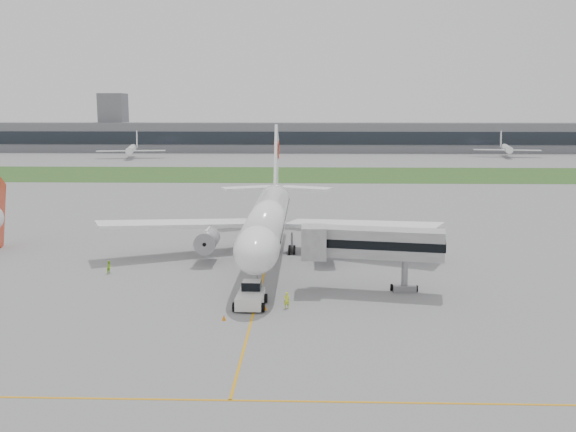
{
  "coord_description": "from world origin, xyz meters",
  "views": [
    {
      "loc": [
        5.46,
        -82.54,
        20.41
      ],
      "look_at": [
        2.81,
        2.0,
        6.29
      ],
      "focal_mm": 40.0,
      "sensor_mm": 36.0,
      "label": 1
    }
  ],
  "objects_px": {
    "pushback_tug": "(251,295)",
    "airliner": "(268,217)",
    "jet_bridge": "(368,244)",
    "ground_crew_near": "(287,300)"
  },
  "relations": [
    {
      "from": "airliner",
      "to": "jet_bridge",
      "type": "relative_size",
      "value": 3.32
    },
    {
      "from": "pushback_tug",
      "to": "ground_crew_near",
      "type": "distance_m",
      "value": 3.85
    },
    {
      "from": "airliner",
      "to": "jet_bridge",
      "type": "distance_m",
      "value": 20.56
    },
    {
      "from": "jet_bridge",
      "to": "ground_crew_near",
      "type": "distance_m",
      "value": 12.11
    },
    {
      "from": "pushback_tug",
      "to": "airliner",
      "type": "bearing_deg",
      "value": 90.22
    },
    {
      "from": "airliner",
      "to": "pushback_tug",
      "type": "relative_size",
      "value": 11.03
    },
    {
      "from": "airliner",
      "to": "jet_bridge",
      "type": "xyz_separation_m",
      "value": [
        12.2,
        -16.55,
        -0.19
      ]
    },
    {
      "from": "pushback_tug",
      "to": "ground_crew_near",
      "type": "xyz_separation_m",
      "value": [
        3.79,
        -0.63,
        -0.27
      ]
    },
    {
      "from": "jet_bridge",
      "to": "ground_crew_near",
      "type": "xyz_separation_m",
      "value": [
        -8.9,
        -6.8,
        -4.61
      ]
    },
    {
      "from": "pushback_tug",
      "to": "ground_crew_near",
      "type": "relative_size",
      "value": 2.82
    }
  ]
}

